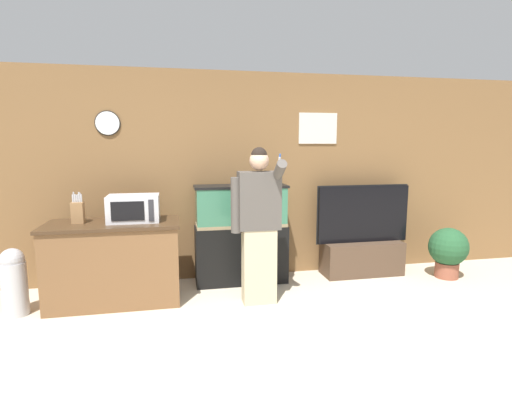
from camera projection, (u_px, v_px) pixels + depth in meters
ground_plane at (309, 390)px, 2.80m from camera, size 18.00×18.00×0.00m
wall_back_paneled at (245, 176)px, 5.11m from camera, size 10.00×0.08×2.60m
counter_island at (115, 262)px, 4.32m from camera, size 1.39×0.68×0.88m
microwave at (134, 208)px, 4.30m from camera, size 0.54×0.37×0.29m
knife_block at (78, 212)px, 4.21m from camera, size 0.12×0.11×0.33m
aquarium_on_stand at (241, 234)px, 4.91m from camera, size 1.13×0.38×1.22m
tv_on_stand at (362, 248)px, 5.26m from camera, size 1.26×0.40×1.19m
person_standing at (258, 224)px, 4.23m from camera, size 0.53×0.40×1.68m
potted_plant at (448, 250)px, 5.12m from camera, size 0.49×0.49×0.65m
trash_bin at (14, 281)px, 3.99m from camera, size 0.24×0.24×0.69m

